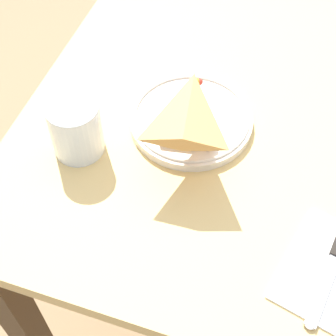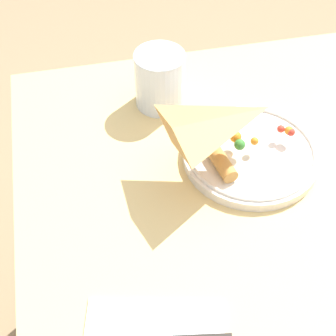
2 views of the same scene
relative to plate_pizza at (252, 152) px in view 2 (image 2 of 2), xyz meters
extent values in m
cube|color=#4C3823|center=(0.33, -0.25, -0.39)|extent=(0.06, 0.06, 0.69)
cylinder|color=silver|center=(0.00, 0.00, -0.01)|extent=(0.22, 0.22, 0.02)
torus|color=silver|center=(0.00, 0.00, 0.00)|extent=(0.21, 0.21, 0.01)
pyramid|color=tan|center=(-0.02, 0.00, 0.01)|extent=(0.17, 0.12, 0.02)
cylinder|color=#C68942|center=(0.06, 0.01, 0.01)|extent=(0.04, 0.10, 0.02)
sphere|color=orange|center=(0.03, -0.01, 0.03)|extent=(0.02, 0.02, 0.02)
sphere|color=red|center=(-0.06, -0.01, 0.02)|extent=(0.01, 0.01, 0.01)
sphere|color=red|center=(-0.05, -0.02, 0.02)|extent=(0.01, 0.01, 0.01)
sphere|color=#388433|center=(0.02, 0.01, 0.03)|extent=(0.02, 0.02, 0.02)
sphere|color=orange|center=(-0.06, -0.01, 0.03)|extent=(0.01, 0.01, 0.01)
sphere|color=orange|center=(0.00, 0.00, 0.02)|extent=(0.01, 0.01, 0.01)
cylinder|color=white|center=(0.11, -0.16, 0.04)|extent=(0.09, 0.09, 0.10)
cylinder|color=white|center=(0.11, -0.16, 0.03)|extent=(0.08, 0.08, 0.09)
torus|color=white|center=(0.11, -0.16, 0.08)|extent=(0.09, 0.09, 0.00)
camera|label=1|loc=(0.59, 0.15, 0.67)|focal=55.00mm
camera|label=2|loc=(0.25, 0.52, 0.59)|focal=55.00mm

